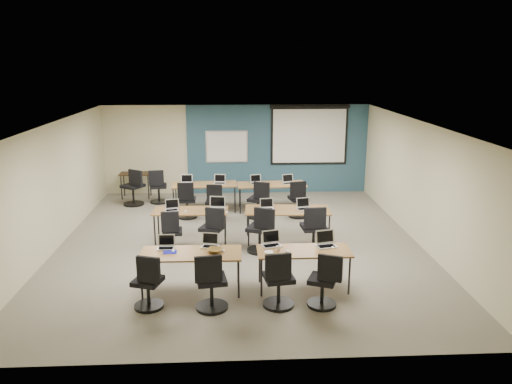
{
  "coord_description": "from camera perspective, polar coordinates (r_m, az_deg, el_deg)",
  "views": [
    {
      "loc": [
        -0.17,
        -10.52,
        4.0
      ],
      "look_at": [
        0.38,
        0.4,
        1.09
      ],
      "focal_mm": 35.0,
      "sensor_mm": 36.0,
      "label": 1
    }
  ],
  "objects": [
    {
      "name": "task_chair_2",
      "position": [
        8.37,
        2.59,
        -10.46
      ],
      "size": [
        0.53,
        0.53,
        1.01
      ],
      "rotation": [
        0.0,
        0.0,
        0.15
      ],
      "color": "black",
      "rests_on": "floor"
    },
    {
      "name": "mouse_10",
      "position": [
        13.51,
        1.35,
        0.93
      ],
      "size": [
        0.08,
        0.11,
        0.04
      ],
      "primitive_type": "ellipsoid",
      "rotation": [
        0.0,
        0.0,
        0.17
      ],
      "color": "white",
      "rests_on": "training_table_back_right"
    },
    {
      "name": "wall_back",
      "position": [
        15.25,
        -2.22,
        4.87
      ],
      "size": [
        8.0,
        0.04,
        2.7
      ],
      "primitive_type": "cube",
      "color": "beige",
      "rests_on": "ground"
    },
    {
      "name": "laptop_3",
      "position": [
        9.17,
        7.99,
        -5.71
      ],
      "size": [
        0.35,
        0.3,
        0.27
      ],
      "rotation": [
        0.0,
        0.0,
        0.22
      ],
      "color": "#A7A8AC",
      "rests_on": "training_table_front_right"
    },
    {
      "name": "training_table_front_left",
      "position": [
        8.88,
        -7.45,
        -7.17
      ],
      "size": [
        1.77,
        0.74,
        0.73
      ],
      "rotation": [
        0.0,
        0.0,
        -0.02
      ],
      "color": "#A06837",
      "rests_on": "floor"
    },
    {
      "name": "training_table_mid_left",
      "position": [
        11.3,
        -7.5,
        -2.31
      ],
      "size": [
        1.67,
        0.7,
        0.73
      ],
      "rotation": [
        0.0,
        0.0,
        -0.04
      ],
      "color": "#A46A29",
      "rests_on": "floor"
    },
    {
      "name": "training_table_front_right",
      "position": [
        8.95,
        5.47,
        -6.93
      ],
      "size": [
        1.66,
        0.69,
        0.73
      ],
      "rotation": [
        0.0,
        0.0,
        0.0
      ],
      "color": "#A17847",
      "rests_on": "floor"
    },
    {
      "name": "task_chair_8",
      "position": [
        13.02,
        -7.92,
        -1.27
      ],
      "size": [
        0.51,
        0.51,
        0.99
      ],
      "rotation": [
        0.0,
        0.0,
        0.03
      ],
      "color": "black",
      "rests_on": "floor"
    },
    {
      "name": "task_chair_7",
      "position": [
        10.69,
        6.63,
        -4.67
      ],
      "size": [
        0.58,
        0.58,
        1.05
      ],
      "rotation": [
        0.0,
        0.0,
        0.08
      ],
      "color": "black",
      "rests_on": "floor"
    },
    {
      "name": "task_chair_11",
      "position": [
        13.02,
        4.85,
        -1.15
      ],
      "size": [
        0.52,
        0.52,
        1.0
      ],
      "rotation": [
        0.0,
        0.0,
        0.22
      ],
      "color": "black",
      "rests_on": "floor"
    },
    {
      "name": "laptop_4",
      "position": [
        11.34,
        -9.6,
        -1.77
      ],
      "size": [
        0.31,
        0.26,
        0.23
      ],
      "rotation": [
        0.0,
        0.0,
        0.24
      ],
      "color": "#A4A3B0",
      "rests_on": "training_table_mid_left"
    },
    {
      "name": "blue_mousepad",
      "position": [
        8.94,
        -9.81,
        -6.76
      ],
      "size": [
        0.25,
        0.21,
        0.01
      ],
      "primitive_type": "cube",
      "rotation": [
        0.0,
        0.0,
        0.07
      ],
      "color": "#0E118D",
      "rests_on": "training_table_front_left"
    },
    {
      "name": "task_chair_9",
      "position": [
        12.82,
        -4.77,
        -1.47
      ],
      "size": [
        0.48,
        0.48,
        0.97
      ],
      "rotation": [
        0.0,
        0.0,
        -0.07
      ],
      "color": "black",
      "rests_on": "floor"
    },
    {
      "name": "laptop_8",
      "position": [
        13.7,
        -7.94,
        1.19
      ],
      "size": [
        0.32,
        0.27,
        0.24
      ],
      "rotation": [
        0.0,
        0.0,
        0.04
      ],
      "color": "#AFAFBC",
      "rests_on": "training_table_back_left"
    },
    {
      "name": "laptop_2",
      "position": [
        9.11,
        1.77,
        -5.72
      ],
      "size": [
        0.34,
        0.29,
        0.26
      ],
      "rotation": [
        0.0,
        0.0,
        0.27
      ],
      "color": "#A2A3AD",
      "rests_on": "training_table_front_right"
    },
    {
      "name": "laptop_6",
      "position": [
        11.25,
        1.25,
        -1.68
      ],
      "size": [
        0.31,
        0.26,
        0.23
      ],
      "rotation": [
        0.0,
        0.0,
        0.12
      ],
      "color": "silver",
      "rests_on": "training_table_mid_right"
    },
    {
      "name": "mouse_9",
      "position": [
        13.43,
        -3.91,
        0.82
      ],
      "size": [
        0.07,
        0.1,
        0.03
      ],
      "primitive_type": "ellipsoid",
      "rotation": [
        0.0,
        0.0,
        0.21
      ],
      "color": "white",
      "rests_on": "training_table_back_left"
    },
    {
      "name": "snack_bowl",
      "position": [
        8.83,
        -4.74,
        -6.63
      ],
      "size": [
        0.37,
        0.37,
        0.07
      ],
      "primitive_type": "imported",
      "rotation": [
        0.0,
        0.0,
        -0.32
      ],
      "color": "olive",
      "rests_on": "training_table_front_left"
    },
    {
      "name": "task_chair_6",
      "position": [
        10.63,
        0.55,
        -4.75
      ],
      "size": [
        0.58,
        0.55,
        1.02
      ],
      "rotation": [
        0.0,
        0.0,
        -0.4
      ],
      "color": "black",
      "rests_on": "floor"
    },
    {
      "name": "task_chair_4",
      "position": [
        10.79,
        -9.56,
        -4.87
      ],
      "size": [
        0.46,
        0.46,
        0.95
      ],
      "rotation": [
        0.0,
        0.0,
        0.09
      ],
      "color": "black",
      "rests_on": "floor"
    },
    {
      "name": "laptop_11",
      "position": [
        13.63,
        3.68,
        1.24
      ],
      "size": [
        0.31,
        0.27,
        0.24
      ],
      "rotation": [
        0.0,
        0.0,
        0.27
      ],
      "color": "#AAAAB0",
      "rests_on": "training_table_back_right"
    },
    {
      "name": "wall_front",
      "position": [
        6.58,
        -1.18,
        -8.84
      ],
      "size": [
        8.0,
        0.04,
        2.7
      ],
      "primitive_type": "cube",
      "color": "beige",
      "rests_on": "ground"
    },
    {
      "name": "task_chair_0",
      "position": [
        8.5,
        -12.2,
        -10.5
      ],
      "size": [
        0.5,
        0.49,
        0.97
      ],
      "rotation": [
        0.0,
        0.0,
        -0.3
      ],
      "color": "black",
      "rests_on": "floor"
    },
    {
      "name": "coffee_cup",
      "position": [
        8.85,
        2.61,
        -6.46
      ],
      "size": [
        0.09,
        0.09,
        0.07
      ],
      "primitive_type": "imported",
      "rotation": [
        0.0,
        0.0,
        0.25
      ],
      "color": "white",
      "rests_on": "snack_plate"
    },
    {
      "name": "wall_right",
      "position": [
        11.62,
        18.22,
        0.96
      ],
      "size": [
        0.04,
        9.0,
        2.7
      ],
      "primitive_type": "cube",
      "color": "beige",
      "rests_on": "ground"
    },
    {
      "name": "blue_accent_panel",
      "position": [
        15.29,
        2.48,
        4.9
      ],
      "size": [
        5.5,
        0.04,
        2.7
      ],
      "primitive_type": "cube",
      "color": "#3D5977",
      "rests_on": "wall_back"
    },
    {
      "name": "mouse_7",
      "position": [
        11.21,
        6.17,
        -2.09
      ],
      "size": [
        0.07,
        0.1,
        0.03
      ],
      "primitive_type": "ellipsoid",
      "rotation": [
        0.0,
        0.0,
        0.19
      ],
      "color": "white",
      "rests_on": "training_table_mid_right"
    },
    {
      "name": "spare_chair_b",
      "position": [
        14.46,
        -13.79,
        0.2
      ],
      "size": [
        0.65,
        0.58,
        1.05
      ],
      "rotation": [
        0.0,
        0.0,
        -0.59
      ],
      "color": "black",
      "rests_on": "floor"
    },
    {
      "name": "mouse_8",
      "position": [
        13.49,
        -7.49,
        0.79
      ],
      "size": [
        0.09,
        0.11,
        0.03
      ],
      "primitive_type": "ellipsoid",
      "rotation": [
        0.0,
        0.0,
        -0.35
      ],
      "color": "white",
      "rests_on": "training_table_back_left"
    },
    {
      "name": "projector_screen",
      "position": [
        15.26,
        6.11,
        6.84
      ],
      "size": [
        2.4,
        0.1,
        1.82
      ],
      "color": "black",
      "rests_on": "wall_back"
    },
    {
      "name": "laptop_10",
      "position": [
        13.61,
        -0.03,
        1.25
      ],
      "size": [
        0.3,
        0.25,
        0.23
      ],
      "rotation": [
        0.0,
        0.0,
        0.21
      ],
      "color": "#B4B4B4",
      "rests_on": "training_table_back_right"
    },
    {
      "name": "mouse_0",
      "position": [
        8.96,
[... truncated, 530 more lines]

